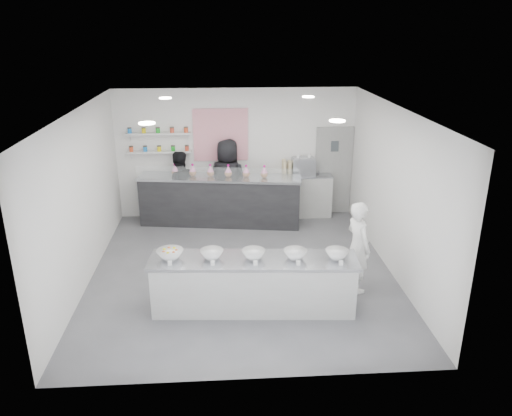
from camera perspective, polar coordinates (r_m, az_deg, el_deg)
The scene contains 26 objects.
floor at distance 9.37m, azimuth -1.58°, elevation -7.25°, with size 6.00×6.00×0.00m, color #515156.
ceiling at distance 8.41m, azimuth -1.78°, elevation 11.17°, with size 6.00×6.00×0.00m, color white.
back_wall at distance 11.65m, azimuth -2.27°, elevation 6.23°, with size 5.50×5.50×0.00m, color white.
left_wall at distance 9.10m, azimuth -19.24°, elevation 1.00°, with size 6.00×6.00×0.00m, color white.
right_wall at distance 9.29m, azimuth 15.55°, elevation 1.78°, with size 6.00×6.00×0.00m, color white.
back_door at distance 12.02m, azimuth 8.82°, elevation 4.22°, with size 0.88×0.04×2.10m, color gray.
pattern_panel at distance 11.52m, azimuth -4.05°, elevation 8.33°, with size 1.25×0.03×1.20m, color #E73D62.
jar_shelf_lower at distance 11.62m, azimuth -10.97°, elevation 6.33°, with size 1.45×0.22×0.04m, color silver.
jar_shelf_upper at distance 11.53m, azimuth -11.11°, elevation 8.36°, with size 1.45×0.22×0.04m, color silver.
preserve_jars at distance 11.54m, azimuth -11.08°, elevation 7.66°, with size 1.45×0.10×0.56m, color #DF4D25, non-canonical shape.
downlight_0 at distance 7.50m, azimuth -12.36°, elevation 9.45°, with size 0.24×0.24×0.02m, color white.
downlight_1 at distance 7.62m, azimuth 9.27°, elevation 9.81°, with size 0.24×0.24×0.02m, color white.
downlight_2 at distance 10.05m, azimuth -10.33°, elevation 12.25°, with size 0.24×0.24×0.02m, color white.
downlight_3 at distance 10.14m, azimuth 5.99°, elevation 12.53°, with size 0.24×0.24×0.02m, color white.
prep_counter at distance 8.03m, azimuth -0.27°, elevation -8.68°, with size 3.27×0.74×0.89m, color #ACACA7.
back_bar at distance 11.34m, azimuth -4.12°, elevation 0.85°, with size 3.64×0.67×1.13m, color black.
sneeze_guard at distance 10.82m, azimuth -4.46°, elevation 3.87°, with size 3.59×0.02×0.31m, color white.
espresso_ledge at distance 11.87m, azimuth 5.33°, elevation 1.42°, with size 1.37×0.43×1.01m, color #ACACA7.
espresso_machine at distance 11.66m, azimuth 5.43°, elevation 4.71°, with size 0.52×0.36×0.40m, color #93969E.
cup_stacks at distance 11.61m, azimuth 3.57°, elevation 4.55°, with size 0.25×0.24×0.34m, color #C1BA7A, non-canonical shape.
prep_bowls at distance 7.79m, azimuth -0.28°, elevation -5.33°, with size 2.97×0.47×0.15m, color white, non-canonical shape.
label_cards at distance 7.36m, azimuth 0.23°, elevation -7.29°, with size 2.66×0.04×0.07m, color white, non-canonical shape.
cookie_bags at distance 11.13m, azimuth -4.21°, elevation 4.28°, with size 2.16×0.16×0.28m, color pink, non-canonical shape.
woman_prep at distance 8.61m, azimuth 11.56°, elevation -4.36°, with size 0.58×0.38×1.60m, color white.
staff_left at distance 11.54m, azimuth -8.78°, elevation 2.40°, with size 0.81×0.63×1.66m, color black.
staff_right at distance 11.45m, azimuth -3.24°, elevation 3.16°, with size 0.94×0.61×1.92m, color black.
Camera 1 is at (-0.31, -8.30, 4.34)m, focal length 35.00 mm.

